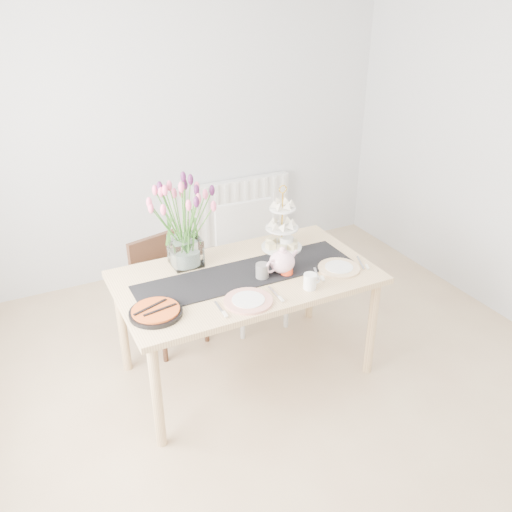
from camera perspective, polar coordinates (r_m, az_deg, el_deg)
name	(u,v)px	position (r m, az deg, el deg)	size (l,w,h in m)	color
room_shell	(313,223)	(2.75, 6.07, 3.48)	(4.50, 4.50, 4.50)	tan
radiator	(230,212)	(5.08, -2.75, 4.67)	(1.20, 0.08, 0.60)	white
dining_table	(246,285)	(3.42, -1.04, -3.07)	(1.60, 0.90, 0.75)	tan
chair_brown	(163,283)	(3.94, -9.73, -2.85)	(0.48, 0.48, 0.78)	#331E12
chair_white	(250,255)	(4.09, -0.62, 0.15)	(0.47, 0.47, 0.92)	silver
table_runner	(246,274)	(3.38, -1.05, -1.90)	(1.40, 0.35, 0.01)	black
tulip_vase	(183,210)	(3.37, -7.72, 4.78)	(0.68, 0.68, 0.59)	silver
cake_stand	(282,233)	(3.66, 2.73, 2.41)	(0.28, 0.28, 0.41)	gold
teapot	(282,262)	(3.37, 2.77, -0.60)	(0.26, 0.21, 0.17)	white
cream_jug	(287,243)	(3.68, 3.24, 1.35)	(0.09, 0.09, 0.09)	white
tart_tin	(156,312)	(3.04, -10.50, -5.82)	(0.30, 0.30, 0.04)	black
mug_grey	(262,271)	(3.32, 0.66, -1.61)	(0.08, 0.08, 0.10)	slate
mug_white	(310,281)	(3.23, 5.71, -2.67)	(0.08, 0.08, 0.09)	white
mug_orange	(287,268)	(3.37, 3.27, -1.28)	(0.08, 0.08, 0.09)	#FF431C
plate_left	(248,301)	(3.11, -0.82, -4.74)	(0.28, 0.28, 0.01)	silver
plate_right	(339,268)	(3.48, 8.72, -1.26)	(0.27, 0.27, 0.01)	white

